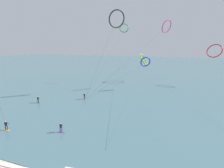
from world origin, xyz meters
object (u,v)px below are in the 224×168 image
object	(u,v)px
kite_emerald	(124,28)
kite_crimson	(215,51)
kite_cobalt	(145,62)
kite_magenta	(166,27)
kite_lime	(144,59)
surfer_violet	(61,128)
surfer_teal	(38,100)
kite_charcoal	(117,19)
surfer_coral	(84,97)
surfer_amber	(6,126)

from	to	relation	value
kite_emerald	kite_crimson	bearing A→B (deg)	-8.63
kite_crimson	kite_cobalt	bearing A→B (deg)	-117.35
kite_magenta	kite_lime	bearing A→B (deg)	-98.00
kite_cobalt	surfer_violet	bearing A→B (deg)	44.35
kite_magenta	surfer_teal	bearing A→B (deg)	-11.07
kite_magenta	kite_crimson	world-z (taller)	kite_magenta
kite_charcoal	kite_cobalt	world-z (taller)	kite_charcoal
surfer_coral	kite_emerald	world-z (taller)	kite_emerald
surfer_amber	surfer_violet	bearing A→B (deg)	-16.89
surfer_teal	surfer_coral	bearing A→B (deg)	41.74
surfer_coral	kite_lime	distance (m)	30.66
surfer_coral	surfer_teal	xyz separation A→B (m)	(-9.57, -6.27, 0.00)
surfer_teal	kite_charcoal	world-z (taller)	kite_charcoal
surfer_coral	kite_emerald	bearing A→B (deg)	103.05
kite_cobalt	surfer_teal	bearing A→B (deg)	13.10
surfer_teal	surfer_amber	bearing A→B (deg)	-60.00
kite_emerald	surfer_teal	bearing A→B (deg)	-130.83
surfer_teal	kite_crimson	world-z (taller)	kite_crimson
surfer_amber	kite_lime	size ratio (longest dim) A/B	0.03
surfer_violet	kite_cobalt	distance (m)	33.89
surfer_amber	surfer_violet	world-z (taller)	same
kite_magenta	kite_lime	xyz separation A→B (m)	(-7.68, 7.48, -11.07)
surfer_violet	surfer_teal	xyz separation A→B (m)	(-14.13, 10.14, 0.00)
surfer_teal	kite_magenta	bearing A→B (deg)	51.19
kite_emerald	kite_magenta	distance (m)	15.61
surfer_violet	kite_charcoal	distance (m)	32.05
surfer_violet	kite_crimson	xyz separation A→B (m)	(30.39, 45.45, 11.37)
surfer_coral	kite_cobalt	xyz separation A→B (m)	(13.50, 15.23, 8.24)
kite_crimson	surfer_teal	bearing A→B (deg)	-111.71
kite_magenta	kite_lime	world-z (taller)	kite_magenta
kite_emerald	kite_lime	size ratio (longest dim) A/B	0.52
surfer_amber	kite_charcoal	size ratio (longest dim) A/B	0.07
surfer_amber	kite_cobalt	distance (m)	39.46
kite_cobalt	kite_lime	size ratio (longest dim) A/B	0.34
surfer_teal	kite_cobalt	bearing A→B (deg)	51.49
surfer_coral	kite_lime	bearing A→B (deg)	89.96
kite_magenta	kite_lime	distance (m)	15.41
surfer_violet	kite_lime	bearing A→B (deg)	58.91
kite_charcoal	kite_magenta	distance (m)	17.21
surfer_teal	kite_crimson	size ratio (longest dim) A/B	0.03
surfer_amber	kite_crimson	xyz separation A→B (m)	(39.57, 47.91, 11.37)
surfer_amber	kite_charcoal	distance (m)	35.62
surfer_teal	kite_magenta	size ratio (longest dim) A/B	0.08
kite_emerald	kite_magenta	world-z (taller)	kite_emerald
surfer_coral	kite_crimson	distance (m)	46.86
kite_emerald	surfer_amber	bearing A→B (deg)	-118.25
surfer_amber	kite_crimson	world-z (taller)	kite_crimson
surfer_amber	surfer_coral	bearing A→B (deg)	44.41
surfer_teal	surfer_violet	bearing A→B (deg)	-27.15
surfer_coral	surfer_violet	bearing A→B (deg)	-52.30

